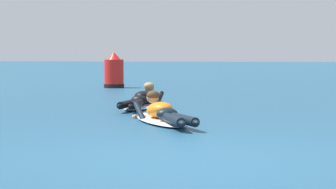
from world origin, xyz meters
TOP-DOWN VIEW (x-y plane):
  - ground_plane at (0.00, 10.00)m, footprint 120.00×120.00m
  - surfer_near at (-0.80, 3.26)m, footprint 1.47×2.40m
  - surfer_far at (-1.68, 6.14)m, footprint 0.71×2.70m
  - channel_marker_buoy at (-4.03, 13.40)m, footprint 0.64×0.64m

SIDE VIEW (x-z plane):
  - ground_plane at x=0.00m, z-range 0.00..0.00m
  - surfer_far at x=-1.68m, z-range -0.14..0.41m
  - surfer_near at x=-0.80m, z-range -0.13..0.41m
  - channel_marker_buoy at x=-4.03m, z-range -0.11..1.02m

